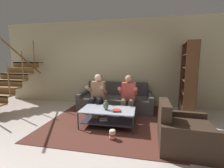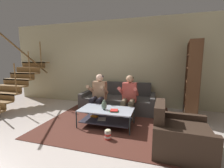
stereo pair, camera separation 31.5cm
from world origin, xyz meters
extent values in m
plane|color=beige|center=(0.00, 0.00, 0.00)|extent=(16.80, 16.80, 0.00)
cube|color=#BCB38B|center=(0.00, 2.46, 1.45)|extent=(8.40, 0.12, 2.90)
cube|color=olive|center=(-3.22, 1.05, 0.73)|extent=(1.05, 0.27, 0.04)
cube|color=brown|center=(-3.22, 0.92, 0.65)|extent=(1.05, 0.02, 0.19)
cube|color=olive|center=(-3.22, 1.32, 0.91)|extent=(1.05, 0.27, 0.04)
cube|color=brown|center=(-3.22, 1.20, 0.84)|extent=(1.05, 0.02, 0.19)
cube|color=olive|center=(-3.22, 1.60, 1.10)|extent=(1.05, 0.27, 0.04)
cube|color=brown|center=(-3.22, 1.47, 1.03)|extent=(1.05, 0.02, 0.19)
cube|color=olive|center=(-3.22, 1.87, 1.29)|extent=(1.05, 0.27, 0.04)
cube|color=brown|center=(-3.22, 1.75, 1.21)|extent=(1.05, 0.02, 0.19)
cube|color=olive|center=(-3.22, 2.15, 1.47)|extent=(1.05, 0.27, 0.04)
cube|color=brown|center=(-3.22, 2.02, 1.40)|extent=(1.05, 0.02, 0.19)
cylinder|color=olive|center=(-2.74, 0.78, 1.01)|extent=(0.04, 0.04, 0.90)
cylinder|color=olive|center=(-2.74, 1.32, 1.38)|extent=(0.04, 0.04, 0.90)
cylinder|color=olive|center=(-2.74, 1.87, 1.76)|extent=(0.04, 0.04, 0.90)
cylinder|color=brown|center=(-2.74, 1.19, 1.74)|extent=(0.05, 1.94, 1.35)
cube|color=#42403F|center=(0.13, 1.79, 0.20)|extent=(1.99, 0.97, 0.41)
cube|color=#383635|center=(0.13, 2.19, 0.62)|extent=(1.99, 0.18, 0.42)
cube|color=#42403F|center=(-0.94, 1.79, 0.26)|extent=(0.13, 0.97, 0.53)
cube|color=#42403F|center=(1.19, 1.79, 0.26)|extent=(0.13, 0.97, 0.53)
cylinder|color=#222028|center=(-0.41, 1.00, 0.20)|extent=(0.14, 0.14, 0.41)
cylinder|color=#222028|center=(-0.21, 1.00, 0.20)|extent=(0.14, 0.14, 0.41)
cylinder|color=#222028|center=(-0.41, 1.18, 0.45)|extent=(0.14, 0.42, 0.14)
cylinder|color=#222028|center=(-0.21, 1.18, 0.45)|extent=(0.14, 0.42, 0.14)
cube|color=#A0795B|center=(-0.31, 1.39, 0.67)|extent=(0.38, 0.22, 0.53)
cylinder|color=#A0795B|center=(-0.52, 1.21, 0.73)|extent=(0.09, 0.49, 0.31)
cylinder|color=#A0795B|center=(-0.11, 1.21, 0.73)|extent=(0.09, 0.49, 0.31)
sphere|color=beige|center=(-0.31, 1.39, 1.04)|extent=(0.21, 0.21, 0.21)
ellipsoid|color=black|center=(-0.31, 1.41, 1.07)|extent=(0.21, 0.21, 0.13)
cylinder|color=brown|center=(0.46, 1.00, 0.20)|extent=(0.14, 0.14, 0.41)
cylinder|color=brown|center=(0.66, 1.00, 0.20)|extent=(0.14, 0.14, 0.41)
cylinder|color=brown|center=(0.46, 1.18, 0.45)|extent=(0.14, 0.42, 0.14)
cylinder|color=brown|center=(0.66, 1.18, 0.45)|extent=(0.14, 0.42, 0.14)
cube|color=#B84C43|center=(0.56, 1.39, 0.67)|extent=(0.38, 0.22, 0.52)
cylinder|color=#B84C43|center=(0.36, 1.21, 0.72)|extent=(0.09, 0.49, 0.31)
cylinder|color=#B84C43|center=(0.77, 1.21, 0.72)|extent=(0.09, 0.49, 0.31)
sphere|color=tan|center=(0.56, 1.39, 1.03)|extent=(0.21, 0.21, 0.21)
ellipsoid|color=black|center=(0.56, 1.41, 1.06)|extent=(0.21, 0.21, 0.13)
cube|color=#AEBACB|center=(0.16, 0.55, 0.40)|extent=(1.24, 0.67, 0.02)
cube|color=#333240|center=(0.16, 0.55, 0.14)|extent=(1.14, 0.62, 0.02)
cylinder|color=#273437|center=(-0.44, 0.22, 0.20)|extent=(0.03, 0.03, 0.41)
cylinder|color=#273437|center=(0.77, 0.22, 0.20)|extent=(0.03, 0.03, 0.41)
cylinder|color=#273437|center=(-0.44, 0.87, 0.20)|extent=(0.03, 0.03, 0.41)
cylinder|color=#273437|center=(0.77, 0.87, 0.20)|extent=(0.03, 0.03, 0.41)
cube|color=orange|center=(-0.18, 0.64, 0.16)|extent=(0.19, 0.15, 0.02)
cube|color=silver|center=(0.06, 0.51, 0.17)|extent=(0.22, 0.20, 0.03)
cube|color=#522A21|center=(0.14, 1.07, 0.01)|extent=(3.00, 3.25, 0.01)
cube|color=#6E5259|center=(0.14, 1.07, 0.01)|extent=(1.65, 1.79, 0.00)
ellipsoid|color=#566C58|center=(0.13, 0.50, 0.51)|extent=(0.13, 0.13, 0.20)
cylinder|color=#566C58|center=(0.13, 0.50, 0.61)|extent=(0.06, 0.06, 0.04)
cube|color=#2E944F|center=(0.38, 0.43, 0.42)|extent=(0.20, 0.13, 0.02)
cube|color=red|center=(0.38, 0.43, 0.44)|extent=(0.19, 0.19, 0.02)
cube|color=#54331D|center=(2.25, 2.30, 1.01)|extent=(0.29, 0.06, 2.02)
cube|color=#54331D|center=(2.09, 1.19, 1.01)|extent=(0.29, 0.06, 2.02)
cube|color=#54331D|center=(2.30, 1.73, 1.01)|extent=(0.18, 1.13, 2.02)
cube|color=#54331D|center=(2.17, 1.75, 0.01)|extent=(0.43, 1.13, 0.02)
cube|color=#54331D|center=(2.17, 1.75, 0.34)|extent=(0.43, 1.13, 0.02)
cube|color=#54331D|center=(2.17, 1.75, 0.67)|extent=(0.43, 1.13, 0.02)
cube|color=#54331D|center=(2.17, 1.75, 1.01)|extent=(0.43, 1.13, 0.02)
cube|color=#54331D|center=(2.17, 1.75, 1.34)|extent=(0.43, 1.13, 0.02)
cube|color=#54331D|center=(2.17, 1.75, 1.68)|extent=(0.43, 1.13, 0.02)
cube|color=#54331D|center=(2.17, 1.75, 2.01)|extent=(0.43, 1.13, 0.02)
cube|color=#2454B3|center=(2.24, 2.27, 0.13)|extent=(0.25, 0.07, 0.22)
cube|color=green|center=(2.21, 2.22, 0.16)|extent=(0.20, 0.08, 0.27)
cube|color=purple|center=(2.21, 2.16, 0.12)|extent=(0.22, 0.08, 0.19)
cube|color=#3257B6|center=(2.19, 2.10, 0.13)|extent=(0.20, 0.07, 0.22)
cube|color=orange|center=(2.21, 2.04, 0.11)|extent=(0.26, 0.09, 0.17)
cube|color=green|center=(2.18, 1.98, 0.15)|extent=(0.20, 0.08, 0.26)
cube|color=orange|center=(2.17, 1.92, 0.11)|extent=(0.21, 0.08, 0.18)
cube|color=orange|center=(2.18, 1.86, 0.12)|extent=(0.25, 0.09, 0.20)
cube|color=#7595BA|center=(2.15, 1.80, 0.15)|extent=(0.19, 0.07, 0.26)
cube|color=silver|center=(2.15, 1.75, 0.13)|extent=(0.21, 0.07, 0.22)
cube|color=#36271C|center=(1.69, -0.06, 0.21)|extent=(0.92, 0.74, 0.43)
cube|color=#36271C|center=(1.33, -0.04, 0.62)|extent=(0.20, 0.70, 0.38)
cube|color=#36271C|center=(1.67, -0.46, 0.26)|extent=(0.89, 0.16, 0.53)
cube|color=#36271C|center=(1.71, 0.34, 0.26)|extent=(0.89, 0.16, 0.53)
cylinder|color=red|center=(0.39, -0.04, 0.02)|extent=(0.12, 0.12, 0.04)
cylinder|color=white|center=(0.39, -0.04, 0.06)|extent=(0.12, 0.12, 0.04)
cylinder|color=red|center=(0.39, -0.04, 0.10)|extent=(0.12, 0.12, 0.04)
cylinder|color=white|center=(0.39, -0.04, 0.15)|extent=(0.12, 0.12, 0.04)
ellipsoid|color=beige|center=(0.39, -0.04, 0.18)|extent=(0.12, 0.12, 0.04)
camera|label=1|loc=(0.92, -2.72, 1.50)|focal=24.00mm
camera|label=2|loc=(1.22, -2.64, 1.50)|focal=24.00mm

